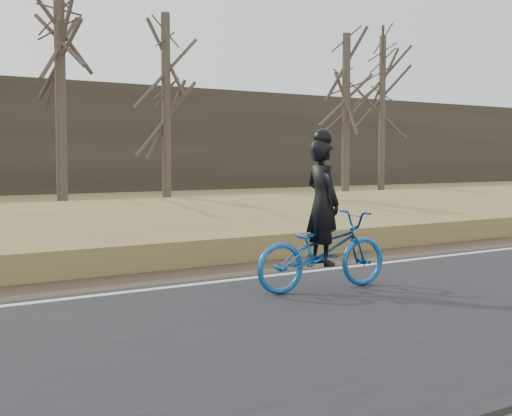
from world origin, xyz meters
TOP-DOWN VIEW (x-y plane):
  - ground at (0.00, 0.00)m, footprint 120.00×120.00m
  - edge_line at (0.00, 0.20)m, footprint 120.00×0.12m
  - shoulder at (0.00, 1.20)m, footprint 120.00×1.60m
  - embankment at (0.00, 4.20)m, footprint 120.00×5.00m
  - ballast at (0.00, 8.00)m, footprint 120.00×3.00m
  - railroad at (0.00, 8.00)m, footprint 120.00×2.40m
  - cyclist at (-2.85, -1.13)m, footprint 2.12×0.91m
  - bare_tree_near_left at (-1.18, 14.36)m, footprint 0.36×0.36m
  - bare_tree_center at (3.73, 16.43)m, footprint 0.36×0.36m
  - bare_tree_right at (11.83, 15.10)m, footprint 0.36×0.36m
  - bare_tree_far_right at (18.28, 19.49)m, footprint 0.36×0.36m

SIDE VIEW (x-z plane):
  - ground at x=0.00m, z-range 0.00..0.00m
  - shoulder at x=0.00m, z-range 0.00..0.04m
  - edge_line at x=0.00m, z-range 0.06..0.07m
  - embankment at x=0.00m, z-range 0.00..0.44m
  - ballast at x=0.00m, z-range 0.00..0.45m
  - railroad at x=0.00m, z-range 0.38..0.67m
  - cyclist at x=-2.85m, z-range -0.35..1.87m
  - bare_tree_right at x=11.83m, z-range 0.00..7.31m
  - bare_tree_center at x=3.73m, z-range 0.00..7.50m
  - bare_tree_near_left at x=-1.18m, z-range 0.00..7.75m
  - bare_tree_far_right at x=18.28m, z-range 0.00..8.44m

